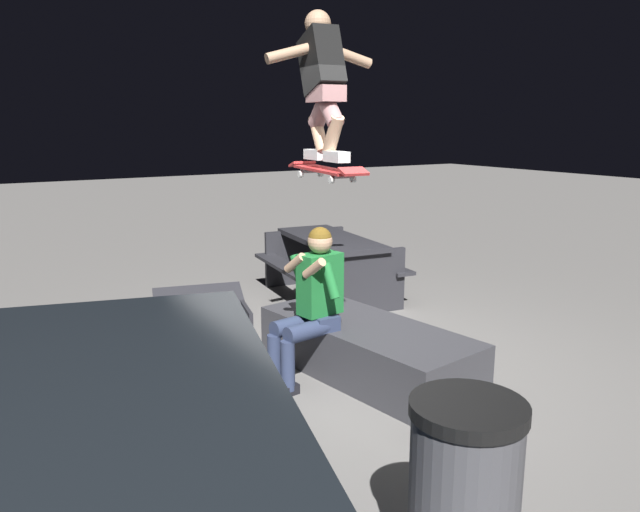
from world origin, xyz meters
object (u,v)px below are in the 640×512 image
at_px(ledge_box_main, 367,349).
at_px(kicker_ramp, 203,322).
at_px(person_sitting_on_ledge, 310,299).
at_px(skater_airborne, 323,79).
at_px(trash_bin, 463,504).
at_px(skateboard, 326,170).
at_px(picnic_table_back, 330,257).

xyz_separation_m(ledge_box_main, kicker_ramp, (1.84, 0.76, -0.15)).
bearing_deg(person_sitting_on_ledge, kicker_ramp, 9.33).
xyz_separation_m(ledge_box_main, skater_airborne, (0.16, 0.34, 2.19)).
bearing_deg(person_sitting_on_ledge, trash_bin, 165.07).
distance_m(ledge_box_main, trash_bin, 2.52).
relative_size(person_sitting_on_ledge, skateboard, 1.23).
distance_m(skateboard, skater_airborne, 0.69).
distance_m(skater_airborne, kicker_ramp, 2.91).
xyz_separation_m(kicker_ramp, trash_bin, (-4.09, 0.35, 0.40)).
xyz_separation_m(skateboard, trash_bin, (-2.35, 0.76, -1.25)).
bearing_deg(picnic_table_back, kicker_ramp, 99.34).
bearing_deg(person_sitting_on_ledge, ledge_box_main, -104.93).
height_order(ledge_box_main, picnic_table_back, picnic_table_back).
relative_size(kicker_ramp, trash_bin, 1.28).
xyz_separation_m(skateboard, skater_airborne, (0.06, -0.01, 0.69)).
relative_size(person_sitting_on_ledge, skater_airborne, 1.14).
distance_m(person_sitting_on_ledge, picnic_table_back, 2.49).
xyz_separation_m(person_sitting_on_ledge, picnic_table_back, (2.00, -1.46, -0.20)).
height_order(skater_airborne, trash_bin, skater_airborne).
bearing_deg(skater_airborne, picnic_table_back, -33.92).
bearing_deg(person_sitting_on_ledge, skateboard, -98.62).
bearing_deg(ledge_box_main, skateboard, 72.73).
bearing_deg(kicker_ramp, person_sitting_on_ledge, -170.67).
relative_size(person_sitting_on_ledge, kicker_ramp, 1.05).
distance_m(ledge_box_main, skateboard, 1.55).
relative_size(skater_airborne, trash_bin, 1.18).
relative_size(ledge_box_main, skater_airborne, 1.75).
relative_size(person_sitting_on_ledge, picnic_table_back, 0.69).
distance_m(skateboard, picnic_table_back, 2.71).
height_order(ledge_box_main, trash_bin, trash_bin).
distance_m(ledge_box_main, kicker_ramp, 2.00).
relative_size(skateboard, kicker_ramp, 0.85).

